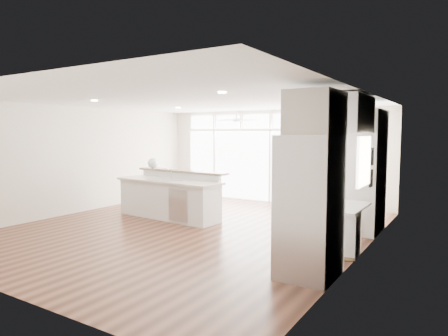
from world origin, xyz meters
The scene contains 23 objects.
floor centered at (0.00, 0.00, -0.01)m, with size 7.00×8.00×0.02m, color #3B1D12.
ceiling centered at (0.00, 0.00, 2.70)m, with size 7.00×8.00×0.02m, color white.
wall_back centered at (0.00, 4.00, 1.35)m, with size 7.00×0.04×2.70m, color silver.
wall_left centered at (-3.50, 0.00, 1.35)m, with size 0.04×8.00×2.70m, color silver.
wall_right centered at (3.50, 0.00, 1.35)m, with size 0.04×8.00×2.70m, color silver.
glass_wall centered at (0.00, 3.94, 1.05)m, with size 5.80×0.06×2.08m, color white.
transom_row centered at (0.00, 3.94, 2.38)m, with size 5.90×0.06×0.40m, color white.
desk_window centered at (3.46, 0.30, 1.55)m, with size 0.04×0.85×0.85m, color white.
ceiling_fan centered at (-0.50, 2.80, 2.48)m, with size 1.16×1.16×0.32m, color white.
recessed_lights centered at (0.00, 0.20, 2.68)m, with size 3.40×3.00×0.02m, color white.
oven_cabinet centered at (3.17, 1.80, 1.25)m, with size 0.64×1.20×2.50m, color silver.
desk_nook centered at (3.13, 0.30, 0.38)m, with size 0.72×1.30×0.76m, color silver.
upper_cabinets centered at (3.17, 0.30, 2.35)m, with size 0.64×1.30×0.64m, color silver.
refrigerator centered at (3.11, -1.35, 1.00)m, with size 0.76×0.90×2.00m, color #B2B1B6.
fridge_cabinet centered at (3.17, -1.35, 2.30)m, with size 0.64×0.90×0.60m, color silver.
framed_photos centered at (3.46, 0.92, 1.40)m, with size 0.06×0.22×0.80m, color black.
kitchen_island centered at (-1.10, 0.62, 0.56)m, with size 2.82×1.06×1.12m, color silver.
rug centered at (2.95, -0.25, 0.01)m, with size 0.97×0.70×0.01m, color #3C2713.
office_chair centered at (2.10, 0.91, 0.48)m, with size 0.50×0.46×0.95m, color black.
fishbowl centered at (-2.01, 1.10, 1.25)m, with size 0.26×0.26×0.26m, color silver.
monitor centered at (3.05, 0.30, 0.97)m, with size 0.09×0.51×0.43m, color black.
keyboard centered at (2.88, 0.30, 0.77)m, with size 0.11×0.30×0.02m, color silver.
potted_plant centered at (3.17, 1.80, 2.62)m, with size 0.27×0.30×0.24m, color #2C622A.
Camera 1 is at (5.02, -6.68, 2.03)m, focal length 32.00 mm.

